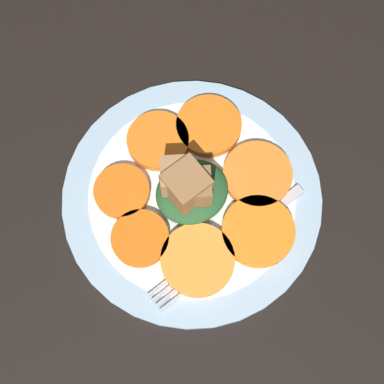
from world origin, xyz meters
TOP-DOWN VIEW (x-y plane):
  - table_slab at (0.00, 0.00)cm, footprint 120.00×120.00cm
  - plate at (0.00, 0.00)cm, footprint 28.30×28.30cm
  - carrot_slice_0 at (3.74, -7.21)cm, footprint 7.70×7.70cm
  - carrot_slice_1 at (7.19, -1.88)cm, footprint 7.57×7.57cm
  - carrot_slice_2 at (5.78, 5.85)cm, footprint 7.36×7.36cm
  - carrot_slice_3 at (0.21, 7.25)cm, footprint 6.91×6.91cm
  - carrot_slice_4 at (-6.31, 4.14)cm, footprint 6.03×6.03cm
  - carrot_slice_5 at (-7.21, -1.41)cm, footprint 6.09×6.09cm
  - carrot_slice_6 at (-3.29, -6.49)cm, footprint 7.70×7.70cm
  - center_pile at (-0.23, 0.18)cm, footprint 7.94×7.23cm
  - fork at (0.02, -6.82)cm, footprint 20.02×4.03cm

SIDE VIEW (x-z plane):
  - table_slab at x=0.00cm, z-range 0.00..2.00cm
  - plate at x=0.00cm, z-range 1.99..3.04cm
  - fork at x=0.02cm, z-range 3.10..3.50cm
  - carrot_slice_0 at x=3.74cm, z-range 3.10..4.22cm
  - carrot_slice_1 at x=7.19cm, z-range 3.10..4.22cm
  - carrot_slice_2 at x=5.78cm, z-range 3.10..4.22cm
  - carrot_slice_3 at x=0.21cm, z-range 3.10..4.22cm
  - carrot_slice_4 at x=-6.31cm, z-range 3.10..4.22cm
  - carrot_slice_5 at x=-7.21cm, z-range 3.10..4.22cm
  - carrot_slice_6 at x=-3.29cm, z-range 3.10..4.22cm
  - center_pile at x=-0.23cm, z-range 2.64..8.84cm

